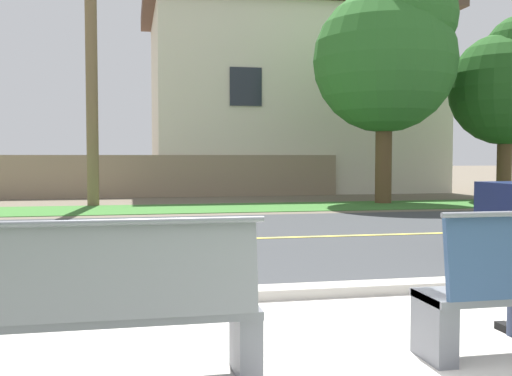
% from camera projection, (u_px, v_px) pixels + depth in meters
% --- Properties ---
extents(ground_plane, '(140.00, 140.00, 0.00)m').
position_uv_depth(ground_plane, '(203.00, 229.00, 11.30)').
color(ground_plane, '#665B4C').
extents(sidewalk_pavement, '(44.00, 3.60, 0.01)m').
position_uv_depth(sidewalk_pavement, '(343.00, 368.00, 3.86)').
color(sidewalk_pavement, beige).
rests_on(sidewalk_pavement, ground_plane).
extents(curb_edge, '(44.00, 0.30, 0.11)m').
position_uv_depth(curb_edge, '(273.00, 293.00, 5.77)').
color(curb_edge, '#ADA89E').
rests_on(curb_edge, ground_plane).
extents(street_asphalt, '(52.00, 8.00, 0.01)m').
position_uv_depth(street_asphalt, '(214.00, 240.00, 9.83)').
color(street_asphalt, '#383A3D').
rests_on(street_asphalt, ground_plane).
extents(road_centre_line, '(48.00, 0.14, 0.01)m').
position_uv_depth(road_centre_line, '(214.00, 239.00, 9.83)').
color(road_centre_line, '#E0CC4C').
rests_on(road_centre_line, ground_plane).
extents(far_verge_grass, '(48.00, 2.80, 0.02)m').
position_uv_depth(far_verge_grass, '(183.00, 209.00, 15.67)').
color(far_verge_grass, '#38702D').
rests_on(far_verge_grass, ground_plane).
extents(bench_left, '(2.05, 0.48, 1.01)m').
position_uv_depth(bench_left, '(83.00, 312.00, 3.46)').
color(bench_left, slate).
rests_on(bench_left, ground_plane).
extents(shade_tree_far_left, '(4.07, 4.07, 6.72)m').
position_uv_depth(shade_tree_far_left, '(390.00, 50.00, 17.26)').
color(shade_tree_far_left, brown).
rests_on(shade_tree_far_left, ground_plane).
extents(shade_tree_left, '(3.40, 3.40, 5.61)m').
position_uv_depth(shade_tree_left, '(511.00, 81.00, 18.35)').
color(shade_tree_left, brown).
rests_on(shade_tree_left, ground_plane).
extents(garden_wall, '(13.00, 0.36, 1.40)m').
position_uv_depth(garden_wall, '(147.00, 176.00, 20.09)').
color(garden_wall, gray).
rests_on(garden_wall, ground_plane).
extents(house_across_street, '(11.53, 6.91, 7.36)m').
position_uv_depth(house_across_street, '(290.00, 97.00, 24.22)').
color(house_across_street, beige).
rests_on(house_across_street, ground_plane).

